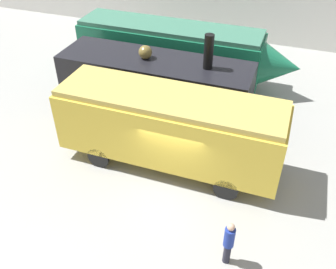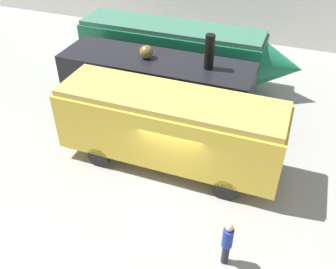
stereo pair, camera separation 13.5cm
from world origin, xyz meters
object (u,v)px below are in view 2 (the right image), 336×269
Objects in this scene: streamlined_locomotive at (184,50)px; steam_locomotive at (156,81)px; visitor_person at (227,242)px; passenger_coach_vintage at (170,125)px.

steam_locomotive is at bearing -92.96° from streamlined_locomotive.
steam_locomotive is at bearing 125.70° from visitor_person.
streamlined_locomotive reaches higher than visitor_person.
visitor_person is at bearing -49.62° from passenger_coach_vintage.
streamlined_locomotive is 1.33× the size of steam_locomotive.
passenger_coach_vintage is at bearing -75.97° from streamlined_locomotive.
streamlined_locomotive is at bearing 114.87° from visitor_person.
steam_locomotive is (-0.19, -3.69, -0.10)m from streamlined_locomotive.
steam_locomotive reaches higher than passenger_coach_vintage.
passenger_coach_vintage reaches higher than visitor_person.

